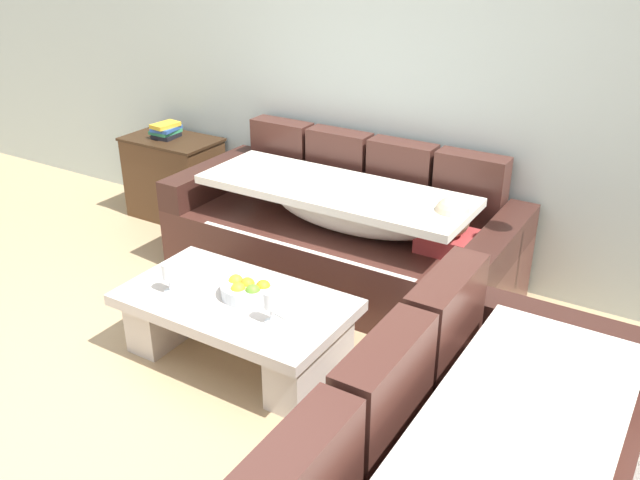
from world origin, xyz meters
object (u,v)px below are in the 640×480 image
Objects in this scene: fruit_bowl at (248,289)px; open_magazine at (282,301)px; side_cabinet at (175,178)px; book_stack_on_cabinet at (166,130)px; wine_glass_near_right at (270,301)px; couch_along_wall at (346,235)px; wine_glass_near_left at (168,272)px; coffee_table at (237,321)px.

fruit_bowl reaches higher than open_magazine.
side_cabinet is at bearing 143.24° from fruit_bowl.
fruit_bowl is 2.10m from book_stack_on_cabinet.
wine_glass_near_right is 2.38m from book_stack_on_cabinet.
fruit_bowl is 1.00× the size of open_magazine.
couch_along_wall is 1.25m from wine_glass_near_left.
side_cabinet is at bearing 141.35° from coffee_table.
coffee_table is 0.44m from wine_glass_near_left.
side_cabinet reaches higher than wine_glass_near_left.
wine_glass_near_left is 0.61m from open_magazine.
wine_glass_near_left is at bearing -158.16° from coffee_table.
couch_along_wall is at bearing -7.58° from book_stack_on_cabinet.
book_stack_on_cabinet is at bearing -178.35° from side_cabinet.
coffee_table is at bearing -37.90° from book_stack_on_cabinet.
coffee_table is 2.13m from book_stack_on_cabinet.
book_stack_on_cabinet is at bearing 143.96° from fruit_bowl.
side_cabinet is at bearing 132.07° from wine_glass_near_left.
wine_glass_near_left reaches higher than coffee_table.
fruit_bowl is (-0.01, -1.00, 0.09)m from couch_along_wall.
open_magazine is at bearing -33.04° from side_cabinet.
book_stack_on_cabinet is at bearing 161.07° from open_magazine.
wine_glass_near_right is (0.29, -0.09, 0.26)m from coffee_table.
fruit_bowl is 1.69× the size of wine_glass_near_right.
open_magazine is (0.17, -0.96, 0.05)m from couch_along_wall.
couch_along_wall is 1.18m from wine_glass_near_right.
side_cabinet reaches higher than wine_glass_near_right.
coffee_table is (-0.06, -1.05, -0.09)m from couch_along_wall.
wine_glass_near_left is 1.91m from side_cabinet.
couch_along_wall reaches higher than book_stack_on_cabinet.
couch_along_wall is 1.01m from fruit_bowl.
coffee_table is at bearing -133.62° from fruit_bowl.
fruit_bowl is at bearing -90.75° from couch_along_wall.
coffee_table is at bearing 21.84° from wine_glass_near_left.
open_magazine is at bearing 20.50° from coffee_table.
book_stack_on_cabinet reaches higher than side_cabinet.
wine_glass_near_left reaches higher than open_magazine.
book_stack_on_cabinet is at bearing 142.10° from coffee_table.
wine_glass_near_left is at bearing -47.93° from side_cabinet.
book_stack_on_cabinet reaches higher than coffee_table.
fruit_bowl is at bearing -36.76° from side_cabinet.
book_stack_on_cabinet is at bearing 172.42° from couch_along_wall.
open_magazine is at bearing -32.41° from book_stack_on_cabinet.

